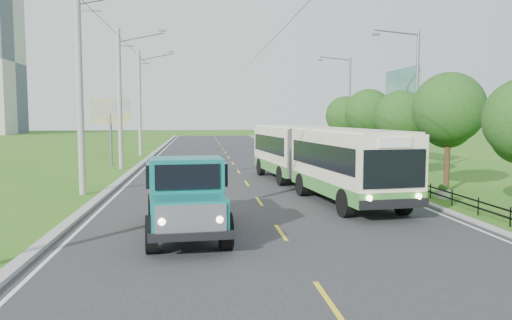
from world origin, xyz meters
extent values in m
plane|color=#296618|center=(0.00, 0.00, 0.00)|extent=(240.00, 240.00, 0.00)
cube|color=#28282B|center=(0.00, 20.00, 0.01)|extent=(14.00, 120.00, 0.02)
cube|color=#9E9E99|center=(-7.20, 20.00, 0.07)|extent=(0.40, 120.00, 0.15)
cube|color=#9E9E99|center=(7.15, 20.00, 0.05)|extent=(0.30, 120.00, 0.10)
cube|color=silver|center=(-6.65, 20.00, 0.02)|extent=(0.12, 120.00, 0.00)
cube|color=silver|center=(6.65, 20.00, 0.02)|extent=(0.12, 120.00, 0.00)
cube|color=yellow|center=(0.00, 0.00, 0.02)|extent=(0.12, 2.20, 0.00)
cube|color=black|center=(8.00, 14.00, 0.30)|extent=(0.04, 40.00, 0.60)
cylinder|color=gray|center=(-8.30, 9.00, 5.00)|extent=(0.32, 0.32, 10.00)
cube|color=slate|center=(-7.80, 9.00, 8.80)|extent=(1.20, 0.10, 0.10)
cylinder|color=gray|center=(-8.30, 21.00, 5.00)|extent=(0.32, 0.32, 10.00)
cube|color=slate|center=(-7.80, 21.00, 8.80)|extent=(1.20, 0.10, 0.10)
cube|color=slate|center=(-5.20, 21.00, 9.90)|extent=(0.50, 0.18, 0.12)
cylinder|color=gray|center=(-8.30, 33.00, 5.00)|extent=(0.32, 0.32, 10.00)
cube|color=slate|center=(-7.80, 33.00, 8.80)|extent=(1.20, 0.10, 0.10)
cube|color=slate|center=(-5.20, 33.00, 9.90)|extent=(0.50, 0.18, 0.12)
cylinder|color=#382314|center=(9.80, 8.00, 1.68)|extent=(0.28, 0.28, 3.36)
sphere|color=#1E4212|center=(9.80, 8.00, 4.20)|extent=(3.60, 3.60, 3.60)
sphere|color=#1E4212|center=(10.00, 8.50, 3.48)|extent=(2.64, 2.64, 2.64)
cylinder|color=#382314|center=(9.80, 14.00, 1.51)|extent=(0.28, 0.28, 3.02)
sphere|color=#1E4212|center=(9.80, 14.00, 3.78)|extent=(3.24, 3.24, 3.24)
sphere|color=#1E4212|center=(10.00, 14.50, 3.13)|extent=(2.38, 2.38, 2.38)
cylinder|color=#382314|center=(9.80, 20.00, 1.62)|extent=(0.28, 0.28, 3.25)
sphere|color=#1E4212|center=(9.80, 20.00, 4.06)|extent=(3.48, 3.48, 3.48)
sphere|color=#1E4212|center=(10.00, 20.50, 3.36)|extent=(2.55, 2.55, 2.55)
cylinder|color=#382314|center=(9.80, 26.00, 1.54)|extent=(0.28, 0.28, 3.08)
sphere|color=#1E4212|center=(9.80, 26.00, 3.85)|extent=(3.30, 3.30, 3.30)
sphere|color=#1E4212|center=(10.00, 26.50, 3.19)|extent=(2.42, 2.42, 2.42)
cylinder|color=slate|center=(10.80, 14.00, 4.50)|extent=(0.20, 0.20, 9.00)
cylinder|color=slate|center=(9.40, 14.00, 8.90)|extent=(2.80, 0.10, 0.34)
cube|color=slate|center=(8.10, 14.00, 8.75)|extent=(0.45, 0.16, 0.12)
cylinder|color=slate|center=(10.80, 28.00, 4.50)|extent=(0.20, 0.20, 9.00)
cylinder|color=slate|center=(9.40, 28.00, 8.90)|extent=(2.80, 0.10, 0.34)
cube|color=slate|center=(8.10, 28.00, 8.75)|extent=(0.45, 0.16, 0.12)
cylinder|color=silver|center=(8.60, 6.00, 0.20)|extent=(0.64, 0.64, 0.40)
sphere|color=#1E4212|center=(8.60, 6.00, 0.45)|extent=(0.44, 0.44, 0.44)
cylinder|color=silver|center=(8.60, 14.00, 0.20)|extent=(0.64, 0.64, 0.40)
sphere|color=#1E4212|center=(8.60, 14.00, 0.45)|extent=(0.44, 0.44, 0.44)
cylinder|color=silver|center=(8.60, 22.00, 0.20)|extent=(0.64, 0.64, 0.40)
sphere|color=#1E4212|center=(8.60, 22.00, 0.45)|extent=(0.44, 0.44, 0.44)
cylinder|color=slate|center=(-9.50, 24.00, 2.00)|extent=(0.20, 0.20, 4.00)
cube|color=yellow|center=(-9.50, 24.00, 4.20)|extent=(3.00, 0.15, 2.00)
cylinder|color=slate|center=(12.30, 17.50, 2.50)|extent=(0.24, 0.24, 5.00)
cylinder|color=slate|center=(12.30, 22.50, 2.50)|extent=(0.24, 0.24, 5.00)
cube|color=#144C47|center=(12.30, 20.00, 5.80)|extent=(0.20, 6.00, 3.00)
cube|color=#3D8234|center=(3.71, 4.80, 0.84)|extent=(3.52, 8.16, 0.58)
cube|color=beige|center=(3.71, 4.80, 2.15)|extent=(3.52, 8.16, 2.04)
cube|color=black|center=(3.71, 4.80, 2.16)|extent=(3.49, 7.54, 1.00)
cube|color=#3D8234|center=(2.72, 13.44, 0.84)|extent=(3.46, 7.64, 0.58)
cube|color=beige|center=(2.72, 13.44, 2.15)|extent=(3.46, 7.64, 2.04)
cube|color=black|center=(2.72, 13.44, 2.16)|extent=(3.43, 7.01, 1.00)
cube|color=#4C4C4C|center=(3.20, 9.25, 1.86)|extent=(2.58, 1.33, 2.51)
cube|color=black|center=(4.16, 0.84, 1.97)|extent=(2.37, 0.33, 1.37)
cylinder|color=black|center=(2.80, 2.20, 0.55)|extent=(0.46, 1.13, 1.10)
cylinder|color=black|center=(5.17, 2.47, 0.55)|extent=(0.46, 1.13, 1.10)
cylinder|color=black|center=(2.22, 7.33, 0.55)|extent=(0.46, 1.13, 1.10)
cylinder|color=black|center=(4.58, 7.60, 0.55)|extent=(0.46, 1.13, 1.10)
cylinder|color=black|center=(1.81, 10.89, 0.55)|extent=(0.46, 1.13, 1.10)
cylinder|color=black|center=(4.18, 11.17, 0.55)|extent=(0.46, 1.13, 1.10)
cylinder|color=black|center=(1.26, 15.72, 0.55)|extent=(0.46, 1.13, 1.10)
cylinder|color=black|center=(3.63, 15.99, 0.55)|extent=(0.46, 1.13, 1.10)
cube|color=#116B67|center=(-2.91, -2.11, 1.08)|extent=(2.17, 1.53, 0.98)
cube|color=#116B67|center=(-3.03, -0.64, 1.57)|extent=(2.28, 1.74, 1.96)
cube|color=black|center=(-3.03, -0.64, 2.06)|extent=(2.47, 1.46, 0.69)
cube|color=black|center=(-3.09, 0.15, 0.64)|extent=(1.44, 5.95, 0.25)
cube|color=orange|center=(-3.22, 1.81, 1.62)|extent=(2.48, 3.12, 1.28)
cylinder|color=black|center=(-3.95, -1.99, 0.54)|extent=(0.43, 1.10, 1.08)
cylinder|color=black|center=(-1.90, -1.83, 0.54)|extent=(0.43, 1.10, 1.08)
cylinder|color=black|center=(-4.26, 1.93, 0.54)|extent=(0.43, 1.10, 1.08)
cylinder|color=black|center=(-2.21, 2.09, 0.54)|extent=(0.43, 1.10, 1.08)
camera|label=1|loc=(-2.60, -15.83, 3.82)|focal=35.00mm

